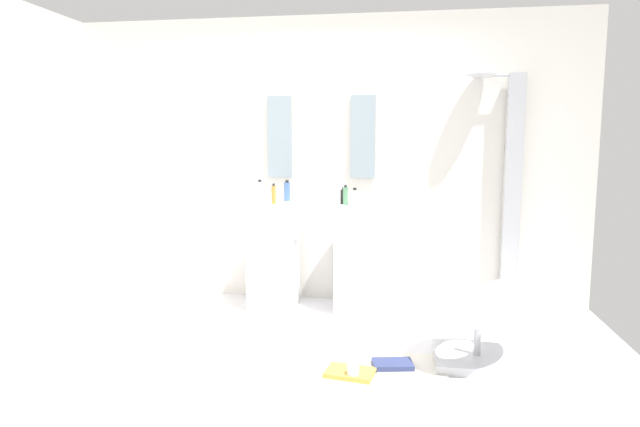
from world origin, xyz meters
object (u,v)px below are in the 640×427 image
pedestal_sink_left (273,250)px  coffee_mug (353,372)px  pedestal_sink_right (359,252)px  shower_column (511,188)px  soap_bottle_blue (287,191)px  soap_bottle_green (345,196)px  soap_bottle_clear (260,192)px  magazine_charcoal (355,372)px  magazine_navy (393,364)px  lounge_chair (478,313)px  soap_bottle_black (344,196)px  soap_bottle_amber (274,195)px  soap_bottle_white (355,197)px  magazine_ochre (350,373)px

pedestal_sink_left → coffee_mug: bearing=-59.6°
pedestal_sink_left → coffee_mug: 1.74m
pedestal_sink_right → shower_column: bearing=10.6°
shower_column → soap_bottle_blue: bearing=-175.5°
shower_column → soap_bottle_blue: shower_column is taller
soap_bottle_blue → soap_bottle_green: (0.55, -0.20, -0.01)m
pedestal_sink_left → soap_bottle_green: bearing=-9.7°
soap_bottle_clear → soap_bottle_green: bearing=-4.1°
pedestal_sink_left → magazine_charcoal: (0.85, -1.36, -0.50)m
magazine_navy → soap_bottle_clear: soap_bottle_clear is taller
lounge_chair → soap_bottle_green: bearing=136.5°
lounge_chair → soap_bottle_black: 1.57m
pedestal_sink_left → soap_bottle_green: (0.66, -0.11, 0.51)m
magazine_charcoal → soap_bottle_amber: size_ratio=1.16×
soap_bottle_clear → soap_bottle_amber: bearing=-36.3°
soap_bottle_white → soap_bottle_blue: bearing=159.4°
lounge_chair → soap_bottle_green: (-0.99, 0.94, 0.67)m
coffee_mug → soap_bottle_clear: 1.95m
soap_bottle_green → magazine_charcoal: bearing=-81.0°
soap_bottle_white → magazine_ochre: bearing=-85.9°
pedestal_sink_right → coffee_mug: size_ratio=11.23×
pedestal_sink_right → soap_bottle_blue: soap_bottle_blue is taller
soap_bottle_black → magazine_ochre: bearing=-81.9°
magazine_charcoal → soap_bottle_white: soap_bottle_white is taller
shower_column → soap_bottle_black: (-1.42, -0.29, -0.07)m
pedestal_sink_left → soap_bottle_green: 0.84m
pedestal_sink_left → soap_bottle_green: soap_bottle_green is taller
pedestal_sink_left → pedestal_sink_right: bearing=0.0°
lounge_chair → magazine_navy: (-0.56, -0.17, -0.32)m
lounge_chair → coffee_mug: 0.93m
pedestal_sink_left → coffee_mug: (0.85, -1.45, -0.46)m
coffee_mug → soap_bottle_amber: 1.80m
soap_bottle_blue → soap_bottle_black: soap_bottle_blue is taller
shower_column → soap_bottle_blue: 1.95m
soap_bottle_blue → soap_bottle_clear: bearing=-145.2°
pedestal_sink_right → magazine_ochre: size_ratio=3.49×
pedestal_sink_right → magazine_charcoal: size_ratio=5.17×
magazine_ochre → soap_bottle_clear: (-0.93, 1.33, 1.02)m
magazine_navy → soap_bottle_green: 1.55m
soap_bottle_green → lounge_chair: bearing=-43.5°
magazine_charcoal → pedestal_sink_left: bearing=160.4°
pedestal_sink_right → soap_bottle_green: bearing=-134.9°
pedestal_sink_right → lounge_chair: bearing=-50.2°
soap_bottle_amber → soap_bottle_clear: bearing=143.7°
pedestal_sink_right → soap_bottle_green: soap_bottle_green is taller
shower_column → magazine_charcoal: shower_column is taller
soap_bottle_clear → coffee_mug: bearing=-55.6°
soap_bottle_blue → soap_bottle_amber: bearing=-103.5°
magazine_navy → soap_bottle_black: size_ratio=1.86×
pedestal_sink_left → soap_bottle_green: size_ratio=6.32×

